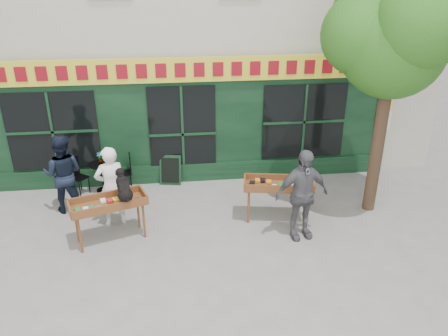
{
  "coord_description": "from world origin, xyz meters",
  "views": [
    {
      "loc": [
        -0.25,
        -8.33,
        5.17
      ],
      "look_at": [
        0.85,
        0.5,
        1.15
      ],
      "focal_mm": 35.0,
      "sensor_mm": 36.0,
      "label": 1
    }
  ],
  "objects_px": {
    "book_cart_center": "(108,205)",
    "man_right": "(302,195)",
    "book_cart_right": "(278,186)",
    "man_left": "(63,174)",
    "woman": "(111,187)",
    "bistro_table": "(102,172)",
    "dog": "(123,185)"
  },
  "relations": [
    {
      "from": "book_cart_right",
      "to": "man_left",
      "type": "xyz_separation_m",
      "value": [
        -4.81,
        1.01,
        0.12
      ]
    },
    {
      "from": "woman",
      "to": "book_cart_right",
      "type": "xyz_separation_m",
      "value": [
        3.65,
        -0.24,
        -0.1
      ]
    },
    {
      "from": "dog",
      "to": "man_right",
      "type": "height_order",
      "value": "man_right"
    },
    {
      "from": "book_cart_center",
      "to": "man_right",
      "type": "relative_size",
      "value": 0.82
    },
    {
      "from": "man_right",
      "to": "bistro_table",
      "type": "relative_size",
      "value": 2.6
    },
    {
      "from": "book_cart_center",
      "to": "bistro_table",
      "type": "bearing_deg",
      "value": 82.58
    },
    {
      "from": "book_cart_center",
      "to": "book_cart_right",
      "type": "height_order",
      "value": "same"
    },
    {
      "from": "man_left",
      "to": "woman",
      "type": "bearing_deg",
      "value": 150.12
    },
    {
      "from": "dog",
      "to": "man_left",
      "type": "height_order",
      "value": "man_left"
    },
    {
      "from": "book_cart_right",
      "to": "book_cart_center",
      "type": "bearing_deg",
      "value": -163.33
    },
    {
      "from": "woman",
      "to": "book_cart_right",
      "type": "height_order",
      "value": "woman"
    },
    {
      "from": "book_cart_center",
      "to": "woman",
      "type": "xyz_separation_m",
      "value": [
        0.0,
        0.65,
        0.1
      ]
    },
    {
      "from": "woman",
      "to": "man_right",
      "type": "xyz_separation_m",
      "value": [
        3.95,
        -0.99,
        0.07
      ]
    },
    {
      "from": "dog",
      "to": "man_left",
      "type": "xyz_separation_m",
      "value": [
        -1.51,
        1.46,
        -0.35
      ]
    },
    {
      "from": "woman",
      "to": "man_left",
      "type": "relative_size",
      "value": 0.98
    },
    {
      "from": "man_right",
      "to": "dog",
      "type": "bearing_deg",
      "value": 165.65
    },
    {
      "from": "book_cart_right",
      "to": "woman",
      "type": "bearing_deg",
      "value": -173.51
    },
    {
      "from": "man_right",
      "to": "woman",
      "type": "bearing_deg",
      "value": 156.19
    },
    {
      "from": "book_cart_right",
      "to": "bistro_table",
      "type": "bearing_deg",
      "value": 165.4
    },
    {
      "from": "book_cart_center",
      "to": "book_cart_right",
      "type": "bearing_deg",
      "value": -12.3
    },
    {
      "from": "book_cart_center",
      "to": "man_left",
      "type": "distance_m",
      "value": 1.83
    },
    {
      "from": "man_left",
      "to": "book_cart_right",
      "type": "bearing_deg",
      "value": 171.67
    },
    {
      "from": "man_right",
      "to": "book_cart_center",
      "type": "bearing_deg",
      "value": 165.34
    },
    {
      "from": "book_cart_center",
      "to": "man_left",
      "type": "height_order",
      "value": "man_left"
    },
    {
      "from": "man_right",
      "to": "bistro_table",
      "type": "xyz_separation_m",
      "value": [
        -4.41,
        2.66,
        -0.44
      ]
    },
    {
      "from": "book_cart_right",
      "to": "man_left",
      "type": "bearing_deg",
      "value": 178.47
    },
    {
      "from": "book_cart_right",
      "to": "man_left",
      "type": "relative_size",
      "value": 0.85
    },
    {
      "from": "woman",
      "to": "man_right",
      "type": "distance_m",
      "value": 4.07
    },
    {
      "from": "bistro_table",
      "to": "man_left",
      "type": "xyz_separation_m",
      "value": [
        -0.7,
        -0.9,
        0.39
      ]
    },
    {
      "from": "man_left",
      "to": "dog",
      "type": "bearing_deg",
      "value": 139.39
    },
    {
      "from": "book_cart_right",
      "to": "man_right",
      "type": "relative_size",
      "value": 0.8
    },
    {
      "from": "woman",
      "to": "book_cart_right",
      "type": "bearing_deg",
      "value": 157.52
    }
  ]
}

